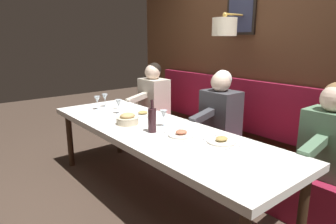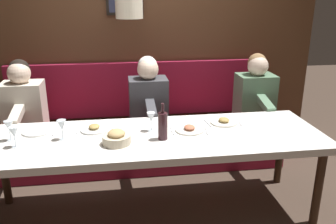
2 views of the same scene
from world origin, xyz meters
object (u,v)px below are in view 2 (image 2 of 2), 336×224
at_px(wine_glass_2, 14,133).
at_px(dining_table, 153,142).
at_px(diner_middle, 23,102).
at_px(wine_bottle, 163,126).
at_px(bread_bowl, 117,138).
at_px(wine_glass_3, 151,118).
at_px(wine_glass_0, 9,127).
at_px(wine_glass_1, 62,126).
at_px(diner_nearest, 255,92).
at_px(diner_near, 148,97).

bearing_deg(wine_glass_2, dining_table, -85.84).
relative_size(diner_middle, wine_bottle, 2.64).
distance_m(wine_bottle, bread_bowl, 0.37).
height_order(wine_glass_2, wine_glass_3, same).
bearing_deg(bread_bowl, diner_middle, 42.47).
bearing_deg(wine_glass_0, dining_table, -93.21).
distance_m(wine_glass_0, wine_glass_2, 0.16).
bearing_deg(wine_glass_0, wine_bottle, -97.11).
distance_m(dining_table, wine_glass_1, 0.74).
bearing_deg(wine_bottle, diner_nearest, -49.99).
xyz_separation_m(wine_glass_3, wine_bottle, (-0.19, -0.07, -0.00)).
bearing_deg(bread_bowl, wine_glass_3, -51.94).
relative_size(diner_middle, wine_glass_2, 4.82).
height_order(wine_glass_0, wine_glass_2, same).
relative_size(diner_nearest, wine_glass_2, 4.82).
height_order(dining_table, wine_glass_1, wine_glass_1).
height_order(wine_glass_1, wine_bottle, wine_bottle).
bearing_deg(dining_table, diner_nearest, -54.30).
bearing_deg(diner_middle, dining_table, -126.02).
xyz_separation_m(dining_table, wine_glass_3, (0.11, -0.00, 0.18)).
bearing_deg(bread_bowl, dining_table, -66.83).
relative_size(diner_middle, wine_glass_0, 4.82).
relative_size(wine_glass_0, wine_glass_1, 1.00).
bearing_deg(diner_near, wine_glass_1, 138.44).
height_order(wine_bottle, bread_bowl, wine_bottle).
bearing_deg(diner_near, wine_glass_3, 176.79).
relative_size(dining_table, diner_middle, 3.58).
bearing_deg(wine_glass_3, diner_middle, 57.44).
bearing_deg(bread_bowl, wine_glass_0, 77.28).
bearing_deg(diner_near, diner_middle, 90.00).
height_order(wine_glass_3, bread_bowl, wine_glass_3).
bearing_deg(wine_bottle, wine_glass_3, 20.30).
height_order(wine_glass_2, bread_bowl, wine_glass_2).
xyz_separation_m(dining_table, diner_nearest, (0.88, -1.23, 0.13)).
height_order(diner_nearest, diner_middle, same).
distance_m(dining_table, wine_glass_2, 1.07).
relative_size(wine_glass_3, wine_bottle, 0.55).
xyz_separation_m(diner_middle, wine_bottle, (-0.97, -1.29, 0.04)).
distance_m(diner_nearest, wine_glass_3, 1.45).
distance_m(diner_nearest, diner_middle, 2.44).
height_order(diner_nearest, wine_glass_1, diner_nearest).
xyz_separation_m(wine_glass_2, wine_bottle, (-0.01, -1.12, -0.00)).
distance_m(diner_nearest, diner_near, 1.18).
xyz_separation_m(diner_near, wine_glass_0, (-0.82, 1.17, 0.04)).
bearing_deg(dining_table, wine_glass_3, -1.45).
bearing_deg(wine_glass_1, diner_nearest, -66.13).
xyz_separation_m(wine_glass_0, wine_bottle, (-0.15, -1.20, -0.00)).
bearing_deg(wine_bottle, diner_near, 1.63).
bearing_deg(diner_near, wine_bottle, -178.37).
height_order(wine_glass_1, bread_bowl, wine_glass_1).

